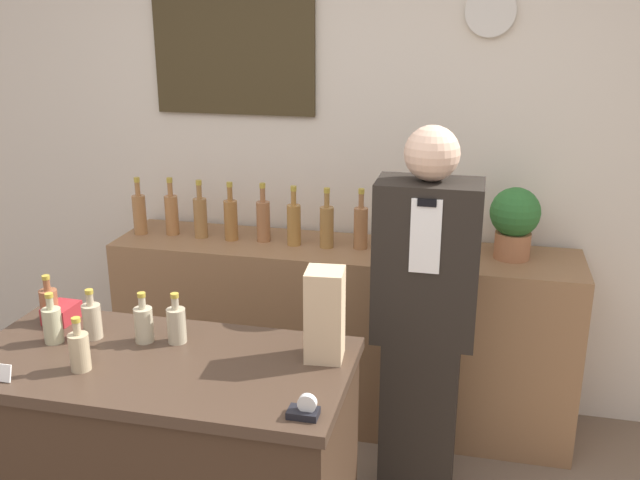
% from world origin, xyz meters
% --- Properties ---
extents(back_wall, '(5.20, 0.09, 2.70)m').
position_xyz_m(back_wall, '(-0.01, 2.00, 1.36)').
color(back_wall, beige).
rests_on(back_wall, ground_plane).
extents(back_shelf, '(2.27, 0.47, 0.92)m').
position_xyz_m(back_shelf, '(0.07, 1.70, 0.46)').
color(back_shelf, '#8E6642').
rests_on(back_shelf, ground_plane).
extents(display_counter, '(1.30, 0.64, 0.91)m').
position_xyz_m(display_counter, '(-0.30, 0.44, 0.46)').
color(display_counter, '#382619').
rests_on(display_counter, ground_plane).
extents(shopkeeper, '(0.41, 0.26, 1.62)m').
position_xyz_m(shopkeeper, '(0.52, 1.15, 0.81)').
color(shopkeeper, black).
rests_on(shopkeeper, ground_plane).
extents(potted_plant, '(0.23, 0.23, 0.34)m').
position_xyz_m(potted_plant, '(0.87, 1.73, 1.11)').
color(potted_plant, '#B27047').
rests_on(potted_plant, back_shelf).
extents(paper_bag, '(0.13, 0.14, 0.31)m').
position_xyz_m(paper_bag, '(0.24, 0.58, 1.07)').
color(paper_bag, tan).
rests_on(paper_bag, display_counter).
extents(tape_dispenser, '(0.09, 0.06, 0.07)m').
position_xyz_m(tape_dispenser, '(0.27, 0.22, 0.94)').
color(tape_dispenser, black).
rests_on(tape_dispenser, display_counter).
extents(gift_box, '(0.11, 0.13, 0.06)m').
position_xyz_m(gift_box, '(-0.78, 0.65, 0.95)').
color(gift_box, maroon).
rests_on(gift_box, display_counter).
extents(counter_bottle_0, '(0.07, 0.07, 0.18)m').
position_xyz_m(counter_bottle_0, '(-0.82, 0.63, 0.98)').
color(counter_bottle_0, brown).
rests_on(counter_bottle_0, display_counter).
extents(counter_bottle_1, '(0.07, 0.07, 0.18)m').
position_xyz_m(counter_bottle_1, '(-0.71, 0.48, 0.98)').
color(counter_bottle_1, '#B4AF86').
rests_on(counter_bottle_1, display_counter).
extents(counter_bottle_2, '(0.07, 0.07, 0.18)m').
position_xyz_m(counter_bottle_2, '(-0.60, 0.55, 0.98)').
color(counter_bottle_2, tan).
rests_on(counter_bottle_2, display_counter).
extents(counter_bottle_3, '(0.07, 0.07, 0.18)m').
position_xyz_m(counter_bottle_3, '(-0.51, 0.32, 0.98)').
color(counter_bottle_3, tan).
rests_on(counter_bottle_3, display_counter).
extents(counter_bottle_4, '(0.07, 0.07, 0.18)m').
position_xyz_m(counter_bottle_4, '(-0.40, 0.56, 0.98)').
color(counter_bottle_4, tan).
rests_on(counter_bottle_4, display_counter).
extents(counter_bottle_5, '(0.07, 0.07, 0.18)m').
position_xyz_m(counter_bottle_5, '(-0.29, 0.58, 0.98)').
color(counter_bottle_5, tan).
rests_on(counter_bottle_5, display_counter).
extents(shelf_bottle_0, '(0.07, 0.07, 0.30)m').
position_xyz_m(shelf_bottle_0, '(-0.98, 1.69, 1.03)').
color(shelf_bottle_0, '#A16C3D').
rests_on(shelf_bottle_0, back_shelf).
extents(shelf_bottle_1, '(0.07, 0.07, 0.30)m').
position_xyz_m(shelf_bottle_1, '(-0.82, 1.72, 1.03)').
color(shelf_bottle_1, '#A56C3C').
rests_on(shelf_bottle_1, back_shelf).
extents(shelf_bottle_2, '(0.07, 0.07, 0.30)m').
position_xyz_m(shelf_bottle_2, '(-0.66, 1.70, 1.03)').
color(shelf_bottle_2, olive).
rests_on(shelf_bottle_2, back_shelf).
extents(shelf_bottle_3, '(0.07, 0.07, 0.30)m').
position_xyz_m(shelf_bottle_3, '(-0.49, 1.70, 1.03)').
color(shelf_bottle_3, '#9B6632').
rests_on(shelf_bottle_3, back_shelf).
extents(shelf_bottle_4, '(0.07, 0.07, 0.30)m').
position_xyz_m(shelf_bottle_4, '(-0.33, 1.71, 1.03)').
color(shelf_bottle_4, '#9C643D').
rests_on(shelf_bottle_4, back_shelf).
extents(shelf_bottle_5, '(0.07, 0.07, 0.30)m').
position_xyz_m(shelf_bottle_5, '(-0.16, 1.69, 1.03)').
color(shelf_bottle_5, '#A47235').
rests_on(shelf_bottle_5, back_shelf).
extents(shelf_bottle_6, '(0.07, 0.07, 0.30)m').
position_xyz_m(shelf_bottle_6, '(-0.00, 1.69, 1.03)').
color(shelf_bottle_6, olive).
rests_on(shelf_bottle_6, back_shelf).
extents(shelf_bottle_7, '(0.07, 0.07, 0.30)m').
position_xyz_m(shelf_bottle_7, '(0.16, 1.71, 1.03)').
color(shelf_bottle_7, '#9B673E').
rests_on(shelf_bottle_7, back_shelf).
extents(shelf_bottle_8, '(0.07, 0.07, 0.30)m').
position_xyz_m(shelf_bottle_8, '(0.33, 1.72, 1.03)').
color(shelf_bottle_8, '#9F6D39').
rests_on(shelf_bottle_8, back_shelf).
extents(shelf_bottle_9, '(0.07, 0.07, 0.30)m').
position_xyz_m(shelf_bottle_9, '(0.49, 1.69, 1.03)').
color(shelf_bottle_9, '#A06A39').
rests_on(shelf_bottle_9, back_shelf).
extents(shelf_bottle_10, '(0.07, 0.07, 0.30)m').
position_xyz_m(shelf_bottle_10, '(0.65, 1.72, 1.03)').
color(shelf_bottle_10, '#A57033').
rests_on(shelf_bottle_10, back_shelf).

